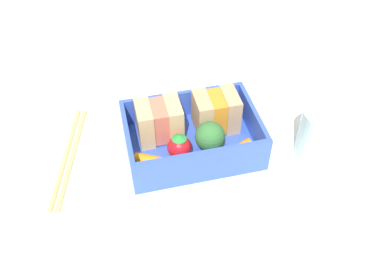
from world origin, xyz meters
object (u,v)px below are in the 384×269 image
Objects in this scene: carrot_stick_far_left at (150,161)px; broccoli_floret at (210,137)px; drinking_glass at (320,133)px; sandwich_center_left at (216,112)px; carrot_stick_left at (239,148)px; folded_napkin at (223,252)px; sandwich_left at (159,121)px; chopstick_pair at (69,155)px; strawberry_far_left at (179,147)px.

broccoli_floret is at bearing 4.85° from carrot_stick_far_left.
broccoli_floret is 14.59cm from drinking_glass.
sandwich_center_left is at bearing 64.90° from broccoli_floret.
carrot_stick_far_left is at bearing -153.61° from sandwich_center_left.
carrot_stick_left is (3.73, -1.01, -2.04)cm from broccoli_floret.
carrot_stick_far_left is 14.98cm from folded_napkin.
carrot_stick_left is at bearing -1.56° from carrot_stick_far_left.
drinking_glass reaches higher than sandwich_left.
drinking_glass reaches higher than broccoli_floret.
folded_napkin is at bearing -99.20° from broccoli_floret.
sandwich_center_left is 0.33× the size of chopstick_pair.
sandwich_center_left is 0.83× the size of drinking_glass.
folded_napkin is (-6.06, -13.38, -1.55)cm from carrot_stick_left.
carrot_stick_far_left is 11.64cm from chopstick_pair.
folded_napkin is at bearing -83.16° from strawberry_far_left.
sandwich_center_left is 1.56× the size of strawberry_far_left.
folded_napkin is at bearing -67.06° from carrot_stick_far_left.
carrot_stick_far_left is at bearing 178.44° from carrot_stick_left.
folded_napkin is (1.73, -14.43, -2.72)cm from strawberry_far_left.
sandwich_left is at bearing 143.36° from broccoli_floret.
sandwich_center_left is 14.10cm from drinking_glass.
chopstick_pair is (-20.51, 0.04, -3.54)cm from sandwich_center_left.
strawberry_far_left is 0.82× the size of broccoli_floret.
strawberry_far_left is (1.79, -4.32, -0.98)cm from sandwich_left.
drinking_glass is (14.38, -2.45, -0.24)cm from broccoli_floret.
sandwich_left is 0.33× the size of chopstick_pair.
sandwich_left is at bearing 65.76° from carrot_stick_far_left.
sandwich_left is at bearing 112.57° from strawberry_far_left.
carrot_stick_left is at bearing 65.63° from folded_napkin.
carrot_stick_left is (11.86, -0.32, -0.24)cm from carrot_stick_far_left.
sandwich_left reaches higher than folded_napkin.
strawberry_far_left is at bearing 172.30° from carrot_stick_left.
sandwich_left is 1.00× the size of sandwich_center_left.
strawberry_far_left is at bearing 172.30° from drinking_glass.
carrot_stick_far_left is at bearing -26.23° from chopstick_pair.
sandwich_center_left is 7.54cm from strawberry_far_left.
carrot_stick_far_left is 0.31× the size of folded_napkin.
folded_napkin is at bearing -79.35° from sandwich_left.
drinking_glass reaches higher than carrot_stick_left.
strawberry_far_left reaches higher than chopstick_pair.
drinking_glass is at bearing -9.68° from broccoli_floret.
drinking_glass is (20.24, -6.81, -0.35)cm from sandwich_left.
broccoli_floret is at bearing 80.80° from folded_napkin.
chopstick_pair reaches higher than folded_napkin.
chopstick_pair is (-10.34, 5.09, -1.64)cm from carrot_stick_far_left.
sandwich_left is 21.36cm from drinking_glass.
sandwich_left is 1.27× the size of broccoli_floret.
sandwich_left is 1.47× the size of carrot_stick_far_left.
strawberry_far_left is (4.07, 0.73, 0.92)cm from carrot_stick_far_left.
strawberry_far_left is (-6.10, -4.32, -0.98)cm from sandwich_center_left.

